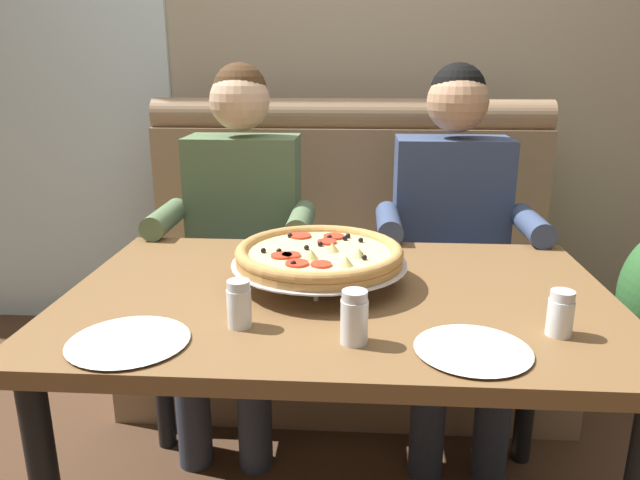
% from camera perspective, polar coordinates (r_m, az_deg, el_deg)
% --- Properties ---
extents(back_wall_with_window, '(6.00, 0.12, 2.80)m').
position_cam_1_polar(back_wall_with_window, '(2.85, 3.07, 19.23)').
color(back_wall_with_window, tan).
rests_on(back_wall_with_window, ground_plane).
extents(window_panel, '(1.10, 0.02, 2.80)m').
position_cam_1_polar(window_panel, '(3.12, -24.68, 17.59)').
color(window_panel, white).
rests_on(window_panel, ground_plane).
extents(booth_bench, '(1.67, 0.78, 1.13)m').
position_cam_1_polar(booth_bench, '(2.44, 2.51, -4.35)').
color(booth_bench, '#937556').
rests_on(booth_bench, ground_plane).
extents(dining_table, '(1.34, 0.87, 0.73)m').
position_cam_1_polar(dining_table, '(1.51, 1.78, -7.95)').
color(dining_table, brown).
rests_on(dining_table, ground_plane).
extents(diner_left, '(0.54, 0.64, 1.27)m').
position_cam_1_polar(diner_left, '(2.13, -7.72, 1.19)').
color(diner_left, '#2D3342').
rests_on(diner_left, ground_plane).
extents(diner_right, '(0.54, 0.64, 1.27)m').
position_cam_1_polar(diner_right, '(2.11, 12.67, 0.81)').
color(diner_right, '#2D3342').
rests_on(diner_right, ground_plane).
extents(pizza, '(0.45, 0.45, 0.11)m').
position_cam_1_polar(pizza, '(1.51, -0.07, -1.47)').
color(pizza, silver).
rests_on(pizza, dining_table).
extents(shaker_parmesan, '(0.05, 0.05, 0.10)m').
position_cam_1_polar(shaker_parmesan, '(1.33, 22.07, -6.83)').
color(shaker_parmesan, white).
rests_on(shaker_parmesan, dining_table).
extents(shaker_pepper_flakes, '(0.06, 0.06, 0.11)m').
position_cam_1_polar(shaker_pepper_flakes, '(1.20, 3.31, -7.77)').
color(shaker_pepper_flakes, white).
rests_on(shaker_pepper_flakes, dining_table).
extents(shaker_oregano, '(0.05, 0.05, 0.10)m').
position_cam_1_polar(shaker_oregano, '(1.28, -7.77, -6.41)').
color(shaker_oregano, white).
rests_on(shaker_oregano, dining_table).
extents(plate_near_left, '(0.25, 0.25, 0.02)m').
position_cam_1_polar(plate_near_left, '(1.27, -17.93, -9.00)').
color(plate_near_left, white).
rests_on(plate_near_left, dining_table).
extents(plate_near_right, '(0.23, 0.23, 0.02)m').
position_cam_1_polar(plate_near_right, '(1.22, 14.47, -9.92)').
color(plate_near_right, white).
rests_on(plate_near_right, dining_table).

